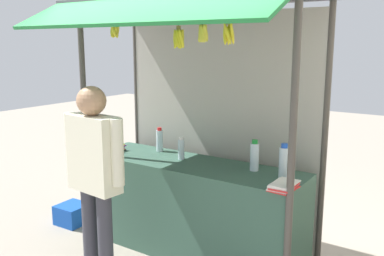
# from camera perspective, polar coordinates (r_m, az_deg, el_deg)

# --- Properties ---
(ground_plane) EXTENTS (20.00, 20.00, 0.00)m
(ground_plane) POSITION_cam_1_polar(r_m,az_deg,el_deg) (4.54, 0.00, -16.10)
(ground_plane) COLOR #9E9384
(stall_counter) EXTENTS (2.27, 0.66, 0.93)m
(stall_counter) POSITION_cam_1_polar(r_m,az_deg,el_deg) (4.34, 0.00, -10.62)
(stall_counter) COLOR #385B4C
(stall_counter) RESTS_ON ground
(stall_structure) EXTENTS (2.47, 1.56, 2.84)m
(stall_structure) POSITION_cam_1_polar(r_m,az_deg,el_deg) (4.17, 1.16, 6.24)
(stall_structure) COLOR #4C4742
(stall_structure) RESTS_ON ground
(water_bottle_center) EXTENTS (0.08, 0.08, 0.29)m
(water_bottle_center) POSITION_cam_1_polar(r_m,az_deg,el_deg) (3.96, 8.36, -3.76)
(water_bottle_center) COLOR silver
(water_bottle_center) RESTS_ON stall_counter
(water_bottle_far_left) EXTENTS (0.07, 0.07, 0.26)m
(water_bottle_far_left) POSITION_cam_1_polar(r_m,az_deg,el_deg) (4.63, -4.36, -1.63)
(water_bottle_far_left) COLOR silver
(water_bottle_far_left) RESTS_ON stall_counter
(water_bottle_mid_left) EXTENTS (0.09, 0.09, 0.31)m
(water_bottle_mid_left) POSITION_cam_1_polar(r_m,az_deg,el_deg) (3.79, 12.18, -4.45)
(water_bottle_mid_left) COLOR silver
(water_bottle_mid_left) RESTS_ON stall_counter
(water_bottle_rear_center) EXTENTS (0.06, 0.06, 0.23)m
(water_bottle_rear_center) POSITION_cam_1_polar(r_m,az_deg,el_deg) (4.30, -1.45, -2.82)
(water_bottle_rear_center) COLOR silver
(water_bottle_rear_center) RESTS_ON stall_counter
(magazine_stack_front_left) EXTENTS (0.20, 0.29, 0.05)m
(magazine_stack_front_left) POSITION_cam_1_polar(r_m,az_deg,el_deg) (3.54, 12.17, -7.55)
(magazine_stack_front_left) COLOR red
(magazine_stack_front_left) RESTS_ON stall_counter
(magazine_stack_far_right) EXTENTS (0.22, 0.30, 0.07)m
(magazine_stack_far_right) POSITION_cam_1_polar(r_m,az_deg,el_deg) (4.69, -10.89, -2.72)
(magazine_stack_far_right) COLOR black
(magazine_stack_far_right) RESTS_ON stall_counter
(banana_bunch_inner_right) EXTENTS (0.10, 0.10, 0.23)m
(banana_bunch_inner_right) POSITION_cam_1_polar(r_m,az_deg,el_deg) (4.05, -10.29, 12.69)
(banana_bunch_inner_right) COLOR #332D23
(banana_bunch_leftmost) EXTENTS (0.11, 0.11, 0.32)m
(banana_bunch_leftmost) POSITION_cam_1_polar(r_m,az_deg,el_deg) (3.59, -1.80, 11.89)
(banana_bunch_leftmost) COLOR #332D23
(banana_bunch_inner_left) EXTENTS (0.10, 0.10, 0.29)m
(banana_bunch_inner_left) POSITION_cam_1_polar(r_m,az_deg,el_deg) (3.34, 4.89, 12.57)
(banana_bunch_inner_left) COLOR #332D23
(banana_bunch_rightmost) EXTENTS (0.10, 0.09, 0.27)m
(banana_bunch_rightmost) POSITION_cam_1_polar(r_m,az_deg,el_deg) (3.46, 1.47, 12.60)
(banana_bunch_rightmost) COLOR #332D23
(vendor_person) EXTENTS (0.66, 0.25, 1.74)m
(vendor_person) POSITION_cam_1_polar(r_m,az_deg,el_deg) (3.77, -12.93, -5.02)
(vendor_person) COLOR #383842
(vendor_person) RESTS_ON ground
(plastic_crate) EXTENTS (0.34, 0.34, 0.23)m
(plastic_crate) POSITION_cam_1_polar(r_m,az_deg,el_deg) (5.30, -15.69, -11.02)
(plastic_crate) COLOR #194CB2
(plastic_crate) RESTS_ON ground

